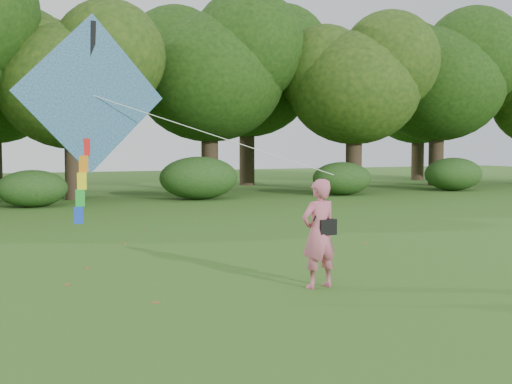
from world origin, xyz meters
name	(u,v)px	position (x,y,z in m)	size (l,w,h in m)	color
ground	(381,288)	(0.00, 0.00, 0.00)	(100.00, 100.00, 0.00)	#265114
man_kite_flyer	(319,234)	(-0.94, 0.43, 0.90)	(0.66, 0.43, 1.81)	#C35B73
crossbody_bag	(326,226)	(-0.83, 0.40, 1.02)	(0.43, 0.20, 0.71)	black
flying_kite	(91,98)	(-4.45, 1.25, 3.07)	(4.94, 1.14, 3.16)	#2857AF
tree_line	(140,80)	(1.67, 22.88, 5.60)	(54.70, 15.30, 9.48)	#3A2D1E
shrub_band	(115,182)	(-0.72, 17.60, 0.86)	(39.15, 3.22, 1.88)	#264919
fallen_leaves	(224,251)	(-1.02, 4.51, 0.01)	(8.68, 15.01, 0.01)	brown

